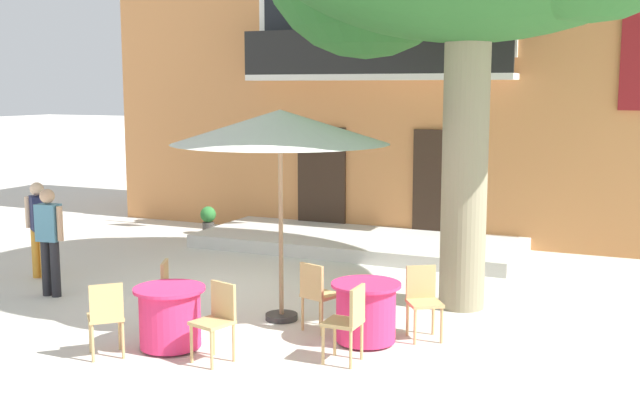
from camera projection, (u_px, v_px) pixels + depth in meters
ground_plane at (236, 292)px, 12.01m from camera, size 120.00×120.00×0.00m
building_facade at (410, 60)px, 17.56m from camera, size 13.00×5.09×7.50m
entrance_step_platform at (357, 243)px, 15.17m from camera, size 6.26×2.48×0.25m
cafe_table_near_tree at (366, 312)px, 9.55m from camera, size 0.86×0.86×0.76m
cafe_chair_near_tree_0 at (349, 318)px, 8.82m from camera, size 0.40×0.40×0.91m
cafe_chair_near_tree_1 at (423, 297)px, 9.73m from camera, size 0.55×0.55×0.91m
cafe_chair_near_tree_2 at (317, 292)px, 9.98m from camera, size 0.51×0.51×0.91m
cafe_table_middle at (170, 317)px, 9.34m from camera, size 0.86×0.86×0.76m
cafe_chair_middle_0 at (217, 316)px, 8.91m from camera, size 0.49×0.49×0.91m
cafe_chair_middle_1 at (173, 290)px, 10.06m from camera, size 0.53×0.53×0.91m
cafe_chair_middle_2 at (106, 314)px, 8.99m from camera, size 0.57×0.57×0.91m
cafe_umbrella at (280, 128)px, 10.19m from camera, size 2.90×2.90×2.85m
ground_planter_left at (208, 219)px, 16.64m from camera, size 0.33×0.33×0.61m
pedestrian_near_entrance at (49, 236)px, 11.63m from camera, size 0.53×0.27×1.64m
pedestrian_mid_plaza at (39, 224)px, 12.74m from camera, size 0.53×0.38×1.60m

